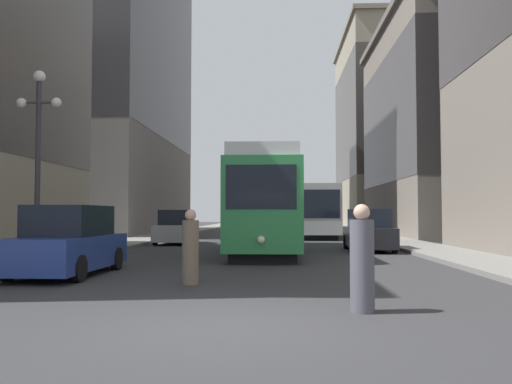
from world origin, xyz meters
TOP-DOWN VIEW (x-y plane):
  - ground_plane at (0.00, 0.00)m, footprint 200.00×200.00m
  - sidewalk_left at (-7.33, 40.00)m, footprint 2.63×120.00m
  - sidewalk_right at (7.33, 40.00)m, footprint 2.63×120.00m
  - streetcar at (0.29, 15.13)m, footprint 2.69×12.87m
  - transit_bus at (3.28, 29.80)m, footprint 2.63×12.55m
  - parked_car_left_near at (-4.71, 20.41)m, footprint 1.94×4.29m
  - parked_car_left_mid at (-4.71, 6.10)m, footprint 1.91×4.43m
  - parked_car_right_far at (4.71, 15.52)m, footprint 1.99×4.46m
  - pedestrian_crossing_near at (-1.20, 4.44)m, footprint 0.38×0.38m
  - pedestrian_crossing_far at (2.17, 1.24)m, footprint 0.39×0.39m
  - lamp_post_left_near at (-6.61, 8.28)m, footprint 1.41×0.36m
  - building_left_midblock at (-15.19, 36.00)m, footprint 13.71×23.22m
  - building_right_midblock at (15.48, 31.41)m, footprint 14.29×18.81m
  - building_right_far at (14.62, 54.83)m, footprint 12.56×19.72m

SIDE VIEW (x-z plane):
  - ground_plane at x=0.00m, z-range 0.00..0.00m
  - sidewalk_left at x=-7.33m, z-range 0.00..0.15m
  - sidewalk_right at x=7.33m, z-range 0.00..0.15m
  - pedestrian_crossing_near at x=-1.20m, z-range -0.06..1.64m
  - pedestrian_crossing_far at x=2.17m, z-range -0.06..1.70m
  - parked_car_left_near at x=-4.71m, z-range -0.07..1.75m
  - parked_car_right_far at x=4.71m, z-range -0.07..1.75m
  - parked_car_left_mid at x=-4.71m, z-range -0.07..1.75m
  - transit_bus at x=3.28m, z-range 0.22..3.67m
  - streetcar at x=0.29m, z-range 0.16..4.05m
  - lamp_post_left_near at x=-6.61m, z-range 1.04..6.95m
  - building_right_midblock at x=15.48m, z-range 0.20..16.17m
  - building_right_far at x=14.62m, z-range 0.34..23.42m
  - building_left_midblock at x=-15.19m, z-range 0.50..32.17m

